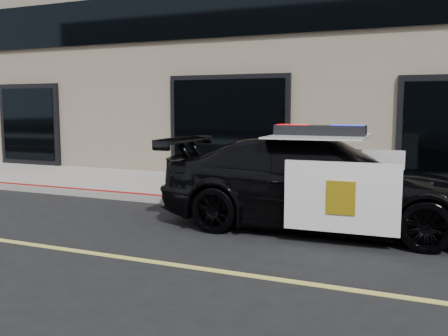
% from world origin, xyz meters
% --- Properties ---
extents(ground, '(120.00, 120.00, 0.00)m').
position_xyz_m(ground, '(0.00, 0.00, 0.00)').
color(ground, black).
rests_on(ground, ground).
extents(sidewalk_n, '(60.00, 3.50, 0.15)m').
position_xyz_m(sidewalk_n, '(0.00, 5.25, 0.07)').
color(sidewalk_n, gray).
rests_on(sidewalk_n, ground).
extents(police_car, '(2.71, 5.50, 1.73)m').
position_xyz_m(police_car, '(2.43, 2.70, 0.78)').
color(police_car, black).
rests_on(police_car, ground).
extents(fire_hydrant, '(0.35, 0.48, 0.76)m').
position_xyz_m(fire_hydrant, '(-0.58, 4.41, 0.51)').
color(fire_hydrant, white).
rests_on(fire_hydrant, sidewalk_n).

